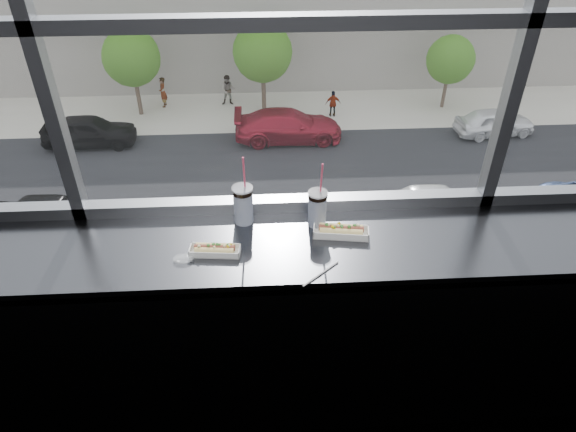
{
  "coord_description": "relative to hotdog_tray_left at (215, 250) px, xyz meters",
  "views": [
    {
      "loc": [
        -0.11,
        -0.59,
        2.56
      ],
      "look_at": [
        -0.01,
        1.23,
        1.25
      ],
      "focal_mm": 32.0,
      "sensor_mm": 36.0,
      "label": 1
    }
  ],
  "objects": [
    {
      "name": "wall_back_lower",
      "position": [
        0.33,
        0.33,
        -0.57
      ],
      "size": [
        6.0,
        0.0,
        6.0
      ],
      "primitive_type": "plane",
      "rotation": [
        1.57,
        0.0,
        0.0
      ],
      "color": "black",
      "rests_on": "ground"
    },
    {
      "name": "counter",
      "position": [
        0.33,
        0.06,
        -0.05
      ],
      "size": [
        6.0,
        0.55,
        0.06
      ],
      "primitive_type": "cube",
      "color": "#4A4C50",
      "rests_on": "ground"
    },
    {
      "name": "counter_fascia",
      "position": [
        0.33,
        -0.2,
        -0.57
      ],
      "size": [
        6.0,
        0.04,
        1.04
      ],
      "primitive_type": "cube",
      "color": "#4A4C50",
      "rests_on": "ground"
    },
    {
      "name": "hotdog_tray_left",
      "position": [
        0.0,
        0.0,
        0.0
      ],
      "size": [
        0.23,
        0.1,
        0.05
      ],
      "rotation": [
        0.0,
        0.0,
        -0.1
      ],
      "color": "white",
      "rests_on": "counter"
    },
    {
      "name": "hotdog_tray_right",
      "position": [
        0.57,
        0.1,
        0.0
      ],
      "size": [
        0.26,
        0.12,
        0.06
      ],
      "rotation": [
        0.0,
        0.0,
        -0.14
      ],
      "color": "white",
      "rests_on": "counter"
    },
    {
      "name": "soda_cup_left",
      "position": [
        0.13,
        0.24,
        0.08
      ],
      "size": [
        0.1,
        0.1,
        0.37
      ],
      "color": "white",
      "rests_on": "counter"
    },
    {
      "name": "soda_cup_right",
      "position": [
        0.47,
        0.19,
        0.08
      ],
      "size": [
        0.09,
        0.09,
        0.35
      ],
      "color": "white",
      "rests_on": "counter"
    },
    {
      "name": "loose_straw",
      "position": [
        0.45,
        -0.16,
        -0.02
      ],
      "size": [
        0.17,
        0.15,
        0.01
      ],
      "primitive_type": "cylinder",
      "rotation": [
        0.0,
        1.57,
        0.72
      ],
      "color": "white",
      "rests_on": "counter"
    },
    {
      "name": "wrapper",
      "position": [
        -0.13,
        -0.04,
        -0.01
      ],
      "size": [
        0.1,
        0.07,
        0.02
      ],
      "primitive_type": "ellipsoid",
      "color": "silver",
      "rests_on": "counter"
    },
    {
      "name": "plaza_ground",
      "position": [
        0.33,
        43.83,
        -12.12
      ],
      "size": [
        120.0,
        120.0,
        0.0
      ],
      "primitive_type": "plane",
      "color": "beige",
      "rests_on": "ground"
    },
    {
      "name": "plaza_near",
      "position": [
        0.33,
        7.33,
        -12.1
      ],
      "size": [
        50.0,
        14.0,
        0.04
      ],
      "primitive_type": "cube",
      "color": "beige",
      "rests_on": "plaza_ground"
    },
    {
      "name": "street_asphalt",
      "position": [
        0.33,
        20.33,
        -12.09
      ],
      "size": [
        80.0,
        10.0,
        0.06
      ],
      "primitive_type": "cube",
      "color": "black",
      "rests_on": "plaza_ground"
    },
    {
      "name": "far_sidewalk",
      "position": [
        0.33,
        28.33,
        -12.1
      ],
      "size": [
        80.0,
        6.0,
        0.04
      ],
      "primitive_type": "cube",
      "color": "beige",
      "rests_on": "plaza_ground"
    },
    {
      "name": "far_building",
      "position": [
        0.33,
        38.33,
        -8.12
      ],
      "size": [
        50.0,
        14.0,
        8.0
      ],
      "primitive_type": "cube",
      "color": "gray",
      "rests_on": "plaza_ground"
    },
    {
      "name": "car_near_d",
      "position": [
        7.81,
        16.33,
        -10.98
      ],
      "size": [
        2.88,
        6.58,
        2.17
      ],
      "primitive_type": "imported",
      "rotation": [
        0.0,
        0.0,
        1.55
      ],
      "color": "white",
      "rests_on": "street_asphalt"
    },
    {
      "name": "car_far_c",
      "position": [
        13.52,
        24.33,
        -11.05
      ],
      "size": [
        3.24,
        6.34,
        2.03
      ],
      "primitive_type": "imported",
      "rotation": [
        0.0,
        0.0,
        1.69
      ],
      "color": "white",
      "rests_on": "street_asphalt"
    },
    {
      "name": "car_far_b",
      "position": [
        1.74,
        24.33,
        -10.91
      ],
      "size": [
        2.94,
        6.94,
        2.31
      ],
      "primitive_type": "imported",
      "rotation": [
        0.0,
        0.0,
        1.58
      ],
      "color": "maroon",
      "rests_on": "street_asphalt"
    },
    {
      "name": "car_far_a",
      "position": [
        -9.21,
        24.33,
        -10.93
      ],
      "size": [
        3.06,
        6.88,
        2.26
      ],
      "primitive_type": "imported",
      "rotation": [
        0.0,
        0.0,
        1.61
      ],
      "color": "black",
      "rests_on": "street_asphalt"
    },
    {
      "name": "car_near_b",
      "position": [
        -8.64,
        16.33,
        -10.91
      ],
      "size": [
        3.02,
        6.95,
        2.3
      ],
      "primitive_type": "imported",
      "rotation": [
        0.0,
        0.0,
        1.55
      ],
      "color": "black",
      "rests_on": "street_asphalt"
    },
    {
      "name": "pedestrian_b",
      "position": [
        -1.79,
        29.48,
        -10.93
      ],
      "size": [
        1.02,
        0.77,
        2.3
      ],
      "primitive_type": "imported",
      "color": "#66605B",
      "rests_on": "far_sidewalk"
    },
    {
      "name": "pedestrian_a",
      "position": [
        -5.91,
        29.42,
        -10.94
      ],
      "size": [
        0.76,
        1.01,
        2.28
      ],
      "primitive_type": "imported",
      "rotation": [
        0.0,
        0.0,
        4.71
      ],
      "color": "#66605B",
      "rests_on": "far_sidewalk"
    },
    {
      "name": "pedestrian_c",
      "position": [
        4.64,
        27.36,
        -11.12
      ],
      "size": [
        0.86,
        0.64,
        1.93
      ],
      "primitive_type": "imported",
      "rotation": [
        0.0,
        0.0,
        3.14
      ],
      "color": "#66605B",
      "rests_on": "far_sidewalk"
    },
    {
      "name": "tree_left",
      "position": [
        -7.21,
        28.33,
        -8.55
      ],
      "size": [
        3.37,
        3.37,
        5.27
      ],
      "color": "#47382B",
      "rests_on": "far_sidewalk"
    },
    {
      "name": "tree_center",
      "position": [
        0.44,
        28.33,
        -8.38
      ],
      "size": [
        3.53,
        3.53,
        5.52
      ],
      "color": "#47382B",
      "rests_on": "far_sidewalk"
    },
    {
      "name": "tree_right",
      "position": [
        11.8,
        28.33,
        -9.03
      ],
      "size": [
        2.91,
        2.91,
        4.55
      ],
      "color": "#47382B",
      "rests_on": "far_sidewalk"
    }
  ]
}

